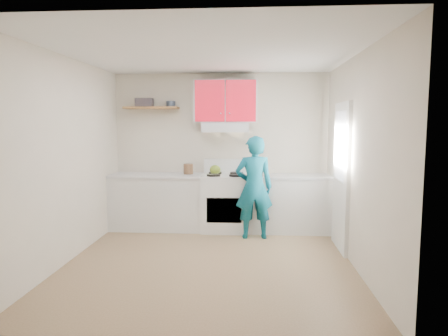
# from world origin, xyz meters

# --- Properties ---
(floor) EXTENTS (3.80, 3.80, 0.00)m
(floor) POSITION_xyz_m (0.00, 0.00, 0.00)
(floor) COLOR brown
(floor) RESTS_ON ground
(ceiling) EXTENTS (3.60, 3.80, 0.04)m
(ceiling) POSITION_xyz_m (0.00, 0.00, 2.60)
(ceiling) COLOR white
(ceiling) RESTS_ON floor
(back_wall) EXTENTS (3.60, 0.04, 2.60)m
(back_wall) POSITION_xyz_m (0.00, 1.90, 1.30)
(back_wall) COLOR beige
(back_wall) RESTS_ON floor
(front_wall) EXTENTS (3.60, 0.04, 2.60)m
(front_wall) POSITION_xyz_m (0.00, -1.90, 1.30)
(front_wall) COLOR beige
(front_wall) RESTS_ON floor
(left_wall) EXTENTS (0.04, 3.80, 2.60)m
(left_wall) POSITION_xyz_m (-1.80, 0.00, 1.30)
(left_wall) COLOR beige
(left_wall) RESTS_ON floor
(right_wall) EXTENTS (0.04, 3.80, 2.60)m
(right_wall) POSITION_xyz_m (1.80, 0.00, 1.30)
(right_wall) COLOR beige
(right_wall) RESTS_ON floor
(door) EXTENTS (0.05, 0.85, 2.05)m
(door) POSITION_xyz_m (1.78, 0.70, 1.02)
(door) COLOR white
(door) RESTS_ON floor
(door_glass) EXTENTS (0.01, 0.55, 0.95)m
(door_glass) POSITION_xyz_m (1.75, 0.70, 1.45)
(door_glass) COLOR white
(door_glass) RESTS_ON door
(counter_left) EXTENTS (1.52, 0.60, 0.90)m
(counter_left) POSITION_xyz_m (-1.04, 1.60, 0.45)
(counter_left) COLOR silver
(counter_left) RESTS_ON floor
(counter_right) EXTENTS (1.32, 0.60, 0.90)m
(counter_right) POSITION_xyz_m (1.14, 1.60, 0.45)
(counter_right) COLOR silver
(counter_right) RESTS_ON floor
(stove) EXTENTS (0.76, 0.65, 0.92)m
(stove) POSITION_xyz_m (0.10, 1.57, 0.46)
(stove) COLOR white
(stove) RESTS_ON floor
(range_hood) EXTENTS (0.76, 0.44, 0.15)m
(range_hood) POSITION_xyz_m (0.10, 1.68, 1.70)
(range_hood) COLOR silver
(range_hood) RESTS_ON back_wall
(upper_cabinets) EXTENTS (1.02, 0.33, 0.70)m
(upper_cabinets) POSITION_xyz_m (0.10, 1.73, 2.12)
(upper_cabinets) COLOR red
(upper_cabinets) RESTS_ON back_wall
(shelf) EXTENTS (0.90, 0.30, 0.04)m
(shelf) POSITION_xyz_m (-1.15, 1.75, 2.02)
(shelf) COLOR brown
(shelf) RESTS_ON back_wall
(books) EXTENTS (0.28, 0.20, 0.14)m
(books) POSITION_xyz_m (-1.28, 1.78, 2.11)
(books) COLOR #433B40
(books) RESTS_ON shelf
(tin) EXTENTS (0.19, 0.19, 0.09)m
(tin) POSITION_xyz_m (-0.83, 1.79, 2.08)
(tin) COLOR #333D4C
(tin) RESTS_ON shelf
(kettle) EXTENTS (0.24, 0.24, 0.16)m
(kettle) POSITION_xyz_m (-0.07, 1.65, 1.00)
(kettle) COLOR #5E7621
(kettle) RESTS_ON stove
(crock) EXTENTS (0.17, 0.17, 0.19)m
(crock) POSITION_xyz_m (-0.52, 1.64, 1.00)
(crock) COLOR #503623
(crock) RESTS_ON counter_left
(cutting_board) EXTENTS (0.33, 0.27, 0.02)m
(cutting_board) POSITION_xyz_m (0.74, 1.49, 0.91)
(cutting_board) COLOR olive
(cutting_board) RESTS_ON counter_right
(silicone_mat) EXTENTS (0.35, 0.31, 0.01)m
(silicone_mat) POSITION_xyz_m (1.47, 1.64, 0.90)
(silicone_mat) COLOR red
(silicone_mat) RESTS_ON counter_right
(person) EXTENTS (0.61, 0.44, 1.57)m
(person) POSITION_xyz_m (0.57, 1.15, 0.79)
(person) COLOR #0B5365
(person) RESTS_ON floor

